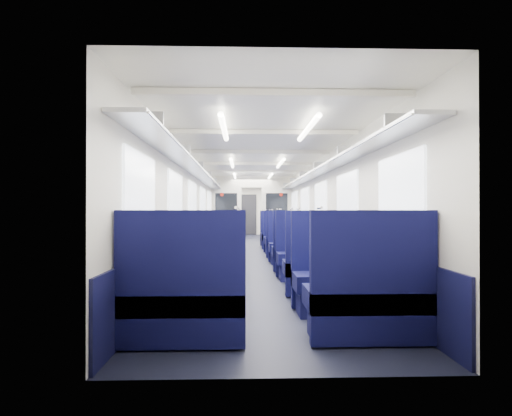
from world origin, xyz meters
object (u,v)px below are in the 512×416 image
Objects in this scene: seat_4 at (205,268)px; seat_10 at (219,247)px; seat_9 at (301,252)px; seat_18 at (227,235)px; seat_6 at (212,258)px; seat_17 at (279,237)px; seat_3 at (340,280)px; seat_13 at (288,243)px; seat_11 at (293,247)px; seat_8 at (216,252)px; seat_15 at (283,240)px; bulkhead at (251,209)px; seat_7 at (308,257)px; seat_19 at (277,235)px; seat_0 at (183,302)px; seat_14 at (224,240)px; seat_5 at (323,268)px; end_door at (249,215)px; seat_2 at (196,283)px; seat_16 at (225,237)px; seat_12 at (222,243)px; seat_1 at (368,300)px.

seat_10 is (0.00, 3.42, 0.00)m from seat_4.
seat_9 is 6.18m from seat_18.
seat_17 is (1.66, 5.67, 0.00)m from seat_6.
seat_13 is (0.00, 5.73, 0.00)m from seat_3.
seat_8 is at bearing -142.70° from seat_11.
seat_3 and seat_4 have the same top height.
seat_15 is at bearing 69.36° from seat_6.
bulkhead reaches higher than seat_7.
seat_19 is (0.00, 4.48, 0.00)m from seat_11.
seat_0 is 1.00× the size of seat_14.
seat_5 is at bearing -54.50° from seat_8.
seat_10 is at bearing -125.49° from seat_15.
seat_7 is 1.00× the size of seat_13.
seat_14 is (-1.66, 6.79, 0.00)m from seat_3.
bulkhead reaches higher than end_door.
seat_2 is 4.59m from seat_10.
seat_11 and seat_15 have the same top height.
seat_13 is at bearing -53.13° from seat_16.
seat_12 is 1.98m from seat_15.
seat_0 is 1.02m from seat_2.
seat_9 is (0.00, 0.95, 0.00)m from seat_7.
seat_10 is 1.25m from seat_12.
seat_4 is 1.00× the size of seat_15.
seat_13 is (0.00, 4.74, 0.00)m from seat_5.
seat_11 is 1.00× the size of seat_15.
seat_16 is at bearing 106.63° from seat_7.
seat_2 is at bearing -90.00° from seat_8.
bulkhead is 2.29× the size of seat_3.
seat_2 is 1.00× the size of seat_14.
seat_1 is at bearing -79.61° from seat_16.
seat_6 is 6.90m from seat_18.
seat_1 is 1.00× the size of seat_5.
seat_13 is at bearing 55.45° from seat_8.
seat_19 is at bearing 70.15° from seat_10.
seat_19 is at bearing 34.07° from seat_16.
seat_16 is 1.00× the size of seat_18.
seat_5 is 1.00× the size of seat_7.
bulkhead is at bearing 95.43° from seat_5.
seat_18 is 1.00× the size of seat_19.
seat_12 is 3.74m from seat_19.
seat_12 is at bearing -116.36° from seat_19.
seat_18 is (0.00, 8.25, 0.00)m from seat_4.
seat_5 is 1.39m from seat_7.
seat_11 is at bearing 90.00° from seat_5.
seat_14 is (0.00, 5.74, 0.00)m from seat_4.
seat_2 and seat_8 have the same top height.
seat_1 is 1.00× the size of seat_12.
seat_3 is at bearing -32.25° from seat_4.
seat_18 is (-1.66, 3.56, 0.00)m from seat_13.
seat_4 is 1.00× the size of seat_18.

